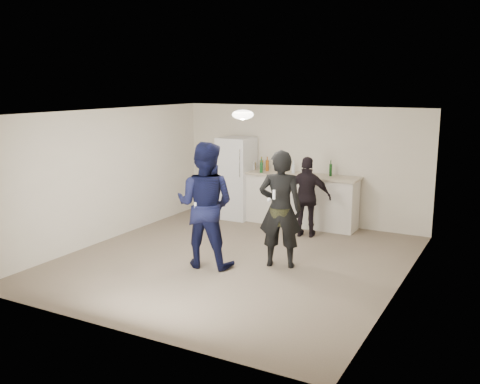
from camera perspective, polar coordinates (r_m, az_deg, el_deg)
The scene contains 21 objects.
floor at distance 9.20m, azimuth -0.59°, elevation -7.25°, with size 6.00×6.00×0.00m, color #6B5B4C.
ceiling at distance 8.73m, azimuth -0.63°, elevation 8.48°, with size 6.00×6.00×0.00m, color silver.
wall_back at distance 11.56m, azimuth 6.58°, elevation 2.94°, with size 6.00×6.00×0.00m, color beige.
wall_front at distance 6.49m, azimuth -13.52°, elevation -4.13°, with size 6.00×6.00×0.00m, color beige.
wall_left at distance 10.47m, azimuth -13.93°, elevation 1.77°, with size 6.00×6.00×0.00m, color beige.
wall_right at distance 7.96m, azimuth 17.02°, elevation -1.42°, with size 6.00×6.00×0.00m, color beige.
counter at distance 11.39m, azimuth 5.96°, elevation -0.89°, with size 2.60×0.56×1.05m, color silver.
counter_top at distance 11.28m, azimuth 6.02°, elevation 1.81°, with size 2.68×0.64×0.04m, color #C0B095.
fridge at distance 11.84m, azimuth -0.39°, elevation 1.50°, with size 0.70×0.70×1.80m, color silver.
fridge_handle at distance 11.32m, azimuth -0.04°, elevation 3.09°, with size 0.02×0.02×0.60m, color silver.
ceiling_dome at distance 8.99m, azimuth 0.30°, elevation 8.26°, with size 0.36×0.36×0.16m, color white.
shaker at distance 11.75m, azimuth 1.53°, elevation 2.78°, with size 0.08×0.08×0.17m, color silver.
man at distance 8.69m, azimuth -3.74°, elevation -1.38°, with size 1.00×0.78×2.05m, color #101443.
woman at distance 8.68m, azimuth 4.32°, elevation -1.83°, with size 0.70×0.46×1.93m, color black.
camo_shorts at distance 8.70m, azimuth 4.31°, elevation -2.56°, with size 0.34×0.34×0.28m, color #2D3217.
spectator at distance 10.47m, azimuth 7.19°, elevation -0.54°, with size 0.92×0.38×1.58m, color black.
remote_man at distance 8.45m, azimuth -4.75°, elevation -1.60°, with size 0.04×0.04×0.15m, color silver.
nunchuk_man at distance 8.43m, azimuth -3.94°, elevation -2.11°, with size 0.07×0.07×0.07m, color white.
remote_woman at distance 8.39m, azimuth 3.66°, elevation -0.28°, with size 0.04×0.04×0.15m, color white.
nunchuk_woman at distance 8.48m, azimuth 3.12°, elevation -0.84°, with size 0.07×0.07×0.07m, color silver.
bottle_cluster at distance 11.46m, azimuth 4.17°, elevation 2.67°, with size 1.65×0.37×0.25m.
Camera 1 is at (4.20, -7.63, 2.97)m, focal length 40.00 mm.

